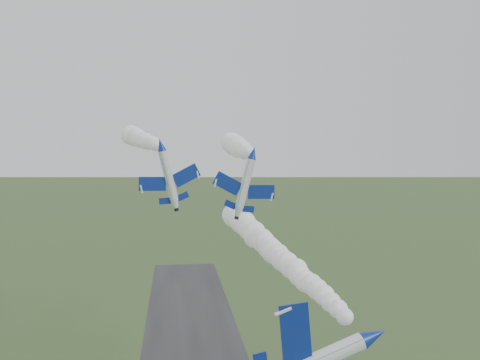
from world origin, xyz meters
name	(u,v)px	position (x,y,z in m)	size (l,w,h in m)	color
jet_lead	(375,336)	(13.78, -11.77, 28.97)	(4.61, 14.48, 11.32)	silver
smoke_trail_jet_lead	(269,247)	(10.85, 26.11, 30.52)	(4.85, 67.98, 4.85)	white
jet_pair_left	(161,145)	(-6.28, 23.23, 47.01)	(9.34, 11.35, 3.33)	silver
smoke_trail_jet_pair_left	(140,139)	(-11.35, 56.01, 48.71)	(4.54, 60.80, 4.54)	white
jet_pair_right	(253,153)	(7.81, 23.46, 45.77)	(9.36, 11.59, 3.50)	silver
smoke_trail_jet_pair_right	(238,147)	(9.23, 54.12, 46.94)	(5.21, 56.28, 5.21)	white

